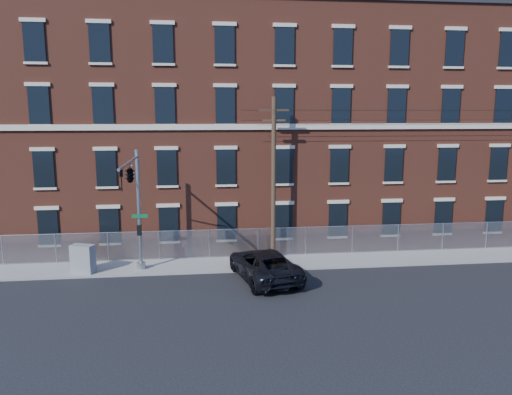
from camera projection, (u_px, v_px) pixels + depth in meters
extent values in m
plane|color=black|center=(251.00, 294.00, 25.00)|extent=(140.00, 140.00, 0.00)
cube|color=gray|center=(429.00, 257.00, 31.25)|extent=(65.00, 3.00, 0.12)
cube|color=brown|center=(382.00, 128.00, 38.69)|extent=(55.00, 14.00, 16.00)
cube|color=black|center=(387.00, 20.00, 37.28)|extent=(55.30, 14.30, 0.30)
cube|color=beige|center=(423.00, 126.00, 31.71)|extent=(55.00, 0.18, 0.35)
cube|color=black|center=(48.00, 227.00, 30.07)|extent=(1.20, 0.10, 2.20)
cube|color=black|center=(44.00, 169.00, 29.44)|extent=(1.20, 0.10, 2.20)
cube|color=black|center=(39.00, 105.00, 28.79)|extent=(1.20, 0.10, 2.20)
cube|color=black|center=(34.00, 42.00, 28.17)|extent=(1.20, 0.10, 2.20)
cube|color=black|center=(109.00, 226.00, 30.48)|extent=(1.20, 0.10, 2.20)
cube|color=black|center=(106.00, 169.00, 29.86)|extent=(1.20, 0.10, 2.20)
cube|color=black|center=(103.00, 105.00, 29.21)|extent=(1.20, 0.10, 2.20)
cube|color=black|center=(100.00, 43.00, 28.58)|extent=(1.20, 0.10, 2.20)
cube|color=black|center=(169.00, 224.00, 30.90)|extent=(1.20, 0.10, 2.20)
cube|color=black|center=(167.00, 168.00, 30.28)|extent=(1.20, 0.10, 2.20)
cube|color=black|center=(165.00, 106.00, 29.62)|extent=(1.20, 0.10, 2.20)
cube|color=black|center=(163.00, 44.00, 29.00)|extent=(1.20, 0.10, 2.20)
cube|color=black|center=(227.00, 223.00, 31.32)|extent=(1.20, 0.10, 2.20)
cube|color=black|center=(226.00, 167.00, 30.70)|extent=(1.20, 0.10, 2.20)
cube|color=black|center=(225.00, 106.00, 30.04)|extent=(1.20, 0.10, 2.20)
cube|color=black|center=(225.00, 45.00, 29.42)|extent=(1.20, 0.10, 2.20)
cube|color=black|center=(283.00, 221.00, 31.74)|extent=(1.20, 0.10, 2.20)
cube|color=black|center=(283.00, 166.00, 31.11)|extent=(1.20, 0.10, 2.20)
cube|color=black|center=(284.00, 106.00, 30.46)|extent=(1.20, 0.10, 2.20)
cube|color=black|center=(285.00, 46.00, 29.84)|extent=(1.20, 0.10, 2.20)
cube|color=black|center=(338.00, 220.00, 32.15)|extent=(1.20, 0.10, 2.20)
cube|color=black|center=(339.00, 166.00, 31.53)|extent=(1.20, 0.10, 2.20)
cube|color=black|center=(341.00, 106.00, 30.88)|extent=(1.20, 0.10, 2.20)
cube|color=black|center=(343.00, 47.00, 30.25)|extent=(1.20, 0.10, 2.20)
cube|color=black|center=(391.00, 218.00, 32.57)|extent=(1.20, 0.10, 2.20)
cube|color=black|center=(394.00, 165.00, 31.95)|extent=(1.20, 0.10, 2.20)
cube|color=black|center=(397.00, 106.00, 31.29)|extent=(1.20, 0.10, 2.20)
cube|color=black|center=(399.00, 48.00, 30.67)|extent=(1.20, 0.10, 2.20)
cube|color=black|center=(443.00, 217.00, 32.99)|extent=(1.20, 0.10, 2.20)
cube|color=black|center=(447.00, 164.00, 32.37)|extent=(1.20, 0.10, 2.20)
cube|color=black|center=(451.00, 106.00, 31.71)|extent=(1.20, 0.10, 2.20)
cube|color=black|center=(455.00, 49.00, 31.09)|extent=(1.20, 0.10, 2.20)
cube|color=black|center=(494.00, 216.00, 33.41)|extent=(1.20, 0.10, 2.20)
cube|color=black|center=(499.00, 163.00, 32.79)|extent=(1.20, 0.10, 2.20)
cube|color=black|center=(503.00, 106.00, 32.13)|extent=(1.20, 0.10, 2.20)
cube|color=black|center=(508.00, 49.00, 31.51)|extent=(1.20, 0.10, 2.20)
cube|color=#A5A8AD|center=(421.00, 237.00, 32.36)|extent=(59.00, 0.02, 1.80)
cylinder|color=#9EA0A5|center=(421.00, 224.00, 32.20)|extent=(59.00, 0.04, 0.04)
cylinder|color=#9EA0A5|center=(2.00, 250.00, 29.35)|extent=(0.06, 0.06, 1.85)
cylinder|color=#9EA0A5|center=(56.00, 248.00, 29.71)|extent=(0.06, 0.06, 1.85)
cylinder|color=#9EA0A5|center=(108.00, 247.00, 30.06)|extent=(0.06, 0.06, 1.85)
cylinder|color=#9EA0A5|center=(159.00, 245.00, 30.41)|extent=(0.06, 0.06, 1.85)
cylinder|color=#9EA0A5|center=(209.00, 244.00, 30.77)|extent=(0.06, 0.06, 1.85)
cylinder|color=#9EA0A5|center=(258.00, 242.00, 31.12)|extent=(0.06, 0.06, 1.85)
cylinder|color=#9EA0A5|center=(306.00, 241.00, 31.47)|extent=(0.06, 0.06, 1.85)
cylinder|color=#9EA0A5|center=(352.00, 239.00, 31.83)|extent=(0.06, 0.06, 1.85)
cylinder|color=#9EA0A5|center=(398.00, 238.00, 32.18)|extent=(0.06, 0.06, 1.85)
cylinder|color=#9EA0A5|center=(443.00, 237.00, 32.54)|extent=(0.06, 0.06, 1.85)
cylinder|color=#9EA0A5|center=(486.00, 235.00, 32.89)|extent=(0.06, 0.06, 1.85)
cylinder|color=#9EA0A5|center=(139.00, 210.00, 28.10)|extent=(0.22, 0.22, 7.00)
cylinder|color=#9EA0A5|center=(141.00, 265.00, 28.67)|extent=(0.50, 0.50, 0.40)
cylinder|color=#9EA0A5|center=(129.00, 163.00, 24.38)|extent=(0.14, 6.50, 0.14)
cylinder|color=#9EA0A5|center=(135.00, 177.00, 26.56)|extent=(0.08, 2.18, 1.56)
cube|color=#0C592D|center=(140.00, 216.00, 28.01)|extent=(0.90, 0.03, 0.22)
cube|color=black|center=(139.00, 230.00, 28.04)|extent=(0.25, 0.25, 0.60)
imported|color=black|center=(121.00, 180.00, 21.98)|extent=(0.16, 0.20, 1.00)
imported|color=black|center=(130.00, 173.00, 24.72)|extent=(0.53, 2.48, 1.00)
cylinder|color=#403020|center=(274.00, 180.00, 29.83)|extent=(0.28, 0.28, 10.00)
cube|color=#403020|center=(274.00, 110.00, 29.10)|extent=(1.80, 0.12, 0.12)
cube|color=#403020|center=(274.00, 120.00, 29.20)|extent=(1.40, 0.12, 0.12)
imported|color=black|center=(264.00, 264.00, 27.18)|extent=(4.00, 6.50, 1.68)
cube|color=slate|center=(83.00, 259.00, 27.91)|extent=(1.45, 1.07, 1.63)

